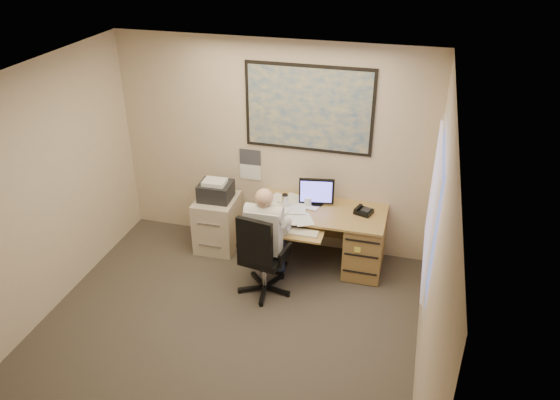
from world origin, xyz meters
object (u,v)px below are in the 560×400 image
(filing_cabinet, at_px, (217,218))
(person, at_px, (265,241))
(desk, at_px, (345,235))
(office_chair, at_px, (264,270))

(filing_cabinet, xyz_separation_m, person, (0.87, -0.73, 0.24))
(person, bearing_deg, desk, 40.57)
(desk, xyz_separation_m, office_chair, (-0.81, -0.81, -0.13))
(filing_cabinet, bearing_deg, office_chair, -44.59)
(filing_cabinet, height_order, person, person)
(desk, relative_size, filing_cabinet, 1.63)
(person, bearing_deg, filing_cabinet, 138.58)
(desk, xyz_separation_m, filing_cabinet, (-1.68, 0.00, -0.02))
(filing_cabinet, xyz_separation_m, office_chair, (0.88, -0.81, -0.11))
(desk, bearing_deg, office_chair, -134.85)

